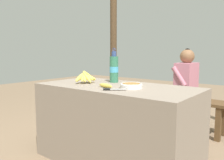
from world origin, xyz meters
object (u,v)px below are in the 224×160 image
(seated_vendor, at_px, (182,84))
(banana_bunch_green, at_px, (135,89))
(banana_bunch_ripe, at_px, (85,77))
(serving_bowl, at_px, (131,86))
(knife, at_px, (111,89))
(loose_banana_front, at_px, (106,86))
(wooden_bench, at_px, (162,100))
(support_post_near, at_px, (113,41))
(water_bottle, at_px, (114,69))

(seated_vendor, relative_size, banana_bunch_green, 4.35)
(banana_bunch_ripe, relative_size, seated_vendor, 0.25)
(banana_bunch_ripe, height_order, seated_vendor, seated_vendor)
(serving_bowl, distance_m, knife, 0.20)
(serving_bowl, distance_m, loose_banana_front, 0.22)
(banana_bunch_ripe, distance_m, seated_vendor, 1.36)
(knife, relative_size, wooden_bench, 0.09)
(seated_vendor, bearing_deg, wooden_bench, -6.05)
(knife, bearing_deg, banana_bunch_green, 77.43)
(banana_bunch_ripe, distance_m, support_post_near, 2.01)
(serving_bowl, distance_m, support_post_near, 2.32)
(serving_bowl, xyz_separation_m, support_post_near, (-1.51, 1.70, 0.47))
(water_bottle, xyz_separation_m, loose_banana_front, (0.16, -0.32, -0.12))
(banana_bunch_ripe, relative_size, water_bottle, 0.77)
(banana_bunch_ripe, height_order, knife, banana_bunch_ripe)
(water_bottle, bearing_deg, banana_bunch_ripe, -130.23)
(loose_banana_front, bearing_deg, serving_bowl, 28.76)
(water_bottle, bearing_deg, support_post_near, 127.97)
(serving_bowl, bearing_deg, knife, -109.49)
(loose_banana_front, bearing_deg, banana_bunch_ripe, 163.16)
(support_post_near, bearing_deg, water_bottle, -52.03)
(loose_banana_front, xyz_separation_m, wooden_bench, (-0.15, 1.40, -0.38))
(seated_vendor, relative_size, support_post_near, 0.44)
(water_bottle, bearing_deg, seated_vendor, 74.01)
(loose_banana_front, height_order, wooden_bench, loose_banana_front)
(serving_bowl, distance_m, water_bottle, 0.43)
(loose_banana_front, height_order, support_post_near, support_post_near)
(wooden_bench, bearing_deg, loose_banana_front, -83.79)
(water_bottle, bearing_deg, knife, -54.95)
(knife, relative_size, support_post_near, 0.06)
(loose_banana_front, bearing_deg, banana_bunch_green, 113.16)
(knife, bearing_deg, seated_vendor, 50.95)
(banana_bunch_ripe, xyz_separation_m, loose_banana_front, (0.35, -0.11, -0.04))
(banana_bunch_ripe, bearing_deg, seated_vendor, 69.04)
(serving_bowl, relative_size, banana_bunch_green, 0.77)
(serving_bowl, height_order, support_post_near, support_post_near)
(loose_banana_front, xyz_separation_m, knife, (0.12, -0.08, -0.01))
(wooden_bench, bearing_deg, water_bottle, -90.54)
(serving_bowl, height_order, seated_vendor, seated_vendor)
(knife, bearing_deg, serving_bowl, 31.99)
(support_post_near, bearing_deg, wooden_bench, -19.17)
(seated_vendor, xyz_separation_m, support_post_near, (-1.46, 0.44, 0.60))
(banana_bunch_ripe, xyz_separation_m, banana_bunch_green, (-0.25, 1.30, -0.30))
(banana_bunch_green, distance_m, support_post_near, 1.11)
(serving_bowl, xyz_separation_m, wooden_bench, (-0.34, 1.30, -0.38))
(loose_banana_front, distance_m, seated_vendor, 1.38)
(knife, height_order, seated_vendor, seated_vendor)
(loose_banana_front, height_order, seated_vendor, seated_vendor)
(wooden_bench, relative_size, seated_vendor, 1.62)
(knife, bearing_deg, support_post_near, 88.85)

